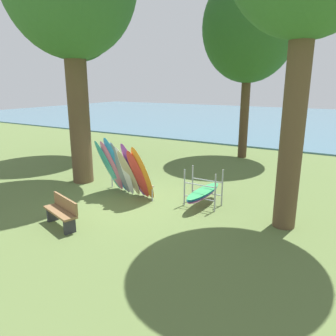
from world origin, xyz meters
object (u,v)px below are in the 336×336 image
tree_mid_behind (250,28)px  park_bench (62,211)px  board_storage_rack (203,192)px  tree_far_left_back (75,11)px  leaning_board_pile (124,170)px

tree_mid_behind → park_bench: 13.04m
tree_mid_behind → board_storage_rack: 10.05m
tree_mid_behind → tree_far_left_back: size_ratio=0.93×
tree_far_left_back → park_bench: tree_far_left_back is taller
board_storage_rack → park_bench: size_ratio=1.45×
tree_far_left_back → leaning_board_pile: (6.27, -4.28, -6.56)m
board_storage_rack → park_bench: board_storage_rack is taller
tree_mid_behind → leaning_board_pile: tree_mid_behind is taller
board_storage_rack → park_bench: (-2.77, -3.55, -0.02)m
tree_far_left_back → leaning_board_pile: size_ratio=4.05×
tree_mid_behind → leaning_board_pile: (-1.58, -8.43, -5.70)m
board_storage_rack → park_bench: 4.50m
tree_mid_behind → tree_far_left_back: bearing=-152.2°
park_bench → leaning_board_pile: bearing=90.7°
board_storage_rack → leaning_board_pile: bearing=-167.2°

